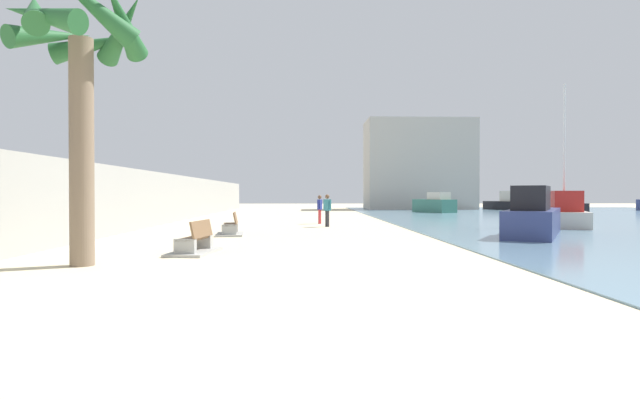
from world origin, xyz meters
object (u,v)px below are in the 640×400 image
(bench_near, at_px, (195,246))
(boat_mid_bay, at_px, (570,206))
(boat_far_left, at_px, (507,203))
(person_walking, at_px, (320,207))
(bench_far, at_px, (231,230))
(person_standing, at_px, (327,208))
(boat_distant, at_px, (533,217))
(boat_outer, at_px, (565,213))
(palm_tree, at_px, (81,57))
(boat_nearest, at_px, (435,204))

(bench_near, bearing_deg, boat_mid_bay, 47.08)
(boat_mid_bay, bearing_deg, boat_far_left, 99.61)
(person_walking, bearing_deg, bench_far, -117.23)
(bench_near, xyz_separation_m, bench_far, (0.07, 6.56, 0.00))
(person_standing, xyz_separation_m, boat_far_left, (20.55, 26.51, -0.24))
(bench_near, distance_m, bench_far, 6.56)
(bench_near, relative_size, boat_distant, 0.34)
(boat_outer, bearing_deg, boat_far_left, 73.46)
(palm_tree, distance_m, bench_near, 5.86)
(boat_mid_bay, relative_size, boat_distant, 0.77)
(palm_tree, relative_size, boat_distant, 1.07)
(bench_far, distance_m, boat_far_left, 40.29)
(boat_distant, bearing_deg, bench_far, 175.04)
(boat_far_left, bearing_deg, boat_outer, -106.54)
(boat_far_left, bearing_deg, boat_distant, -110.66)
(person_walking, distance_m, boat_far_left, 31.70)
(person_standing, xyz_separation_m, boat_distant, (8.20, -6.25, -0.21))
(person_standing, distance_m, boat_nearest, 22.03)
(boat_distant, bearing_deg, boat_outer, 52.45)
(palm_tree, height_order, person_standing, palm_tree)
(boat_mid_bay, relative_size, boat_nearest, 1.14)
(bench_near, relative_size, boat_far_left, 0.45)
(palm_tree, bearing_deg, boat_distant, 28.04)
(boat_outer, bearing_deg, palm_tree, -144.83)
(boat_distant, relative_size, boat_outer, 0.86)
(palm_tree, relative_size, boat_mid_bay, 1.38)
(person_walking, relative_size, boat_outer, 0.22)
(bench_far, bearing_deg, boat_nearest, 58.15)
(bench_far, xyz_separation_m, boat_nearest, (15.14, 24.37, 0.54))
(person_standing, height_order, boat_far_left, boat_far_left)
(bench_near, relative_size, bench_far, 1.01)
(boat_mid_bay, bearing_deg, person_standing, -142.72)
(person_standing, relative_size, boat_mid_bay, 0.34)
(bench_far, bearing_deg, boat_mid_bay, 39.73)
(boat_nearest, bearing_deg, boat_mid_bay, -11.48)
(palm_tree, distance_m, person_standing, 16.15)
(palm_tree, height_order, bench_far, palm_tree)
(bench_near, height_order, person_standing, person_standing)
(boat_outer, distance_m, boat_nearest, 19.97)
(boat_mid_bay, height_order, boat_outer, boat_outer)
(boat_outer, distance_m, boat_far_left, 28.38)
(bench_near, bearing_deg, palm_tree, -132.16)
(bench_far, bearing_deg, person_standing, 49.88)
(person_walking, bearing_deg, palm_tree, -110.53)
(person_standing, xyz_separation_m, boat_mid_bay, (22.18, 16.89, -0.37))
(palm_tree, xyz_separation_m, boat_outer, (19.10, 13.45, -4.35))
(palm_tree, bearing_deg, boat_far_left, 56.24)
(boat_distant, bearing_deg, boat_nearest, 84.20)
(palm_tree, height_order, boat_distant, palm_tree)
(palm_tree, height_order, boat_nearest, palm_tree)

